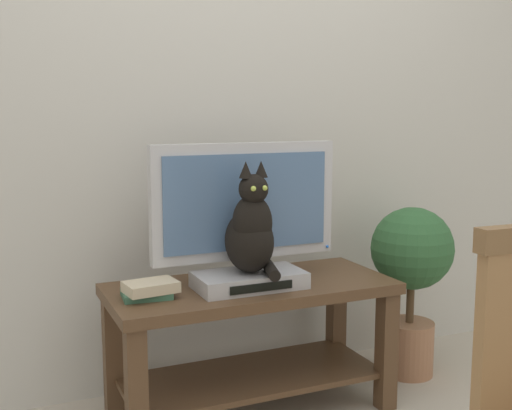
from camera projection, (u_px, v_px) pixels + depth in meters
name	position (u px, v px, depth m)	size (l,w,h in m)	color
back_wall	(221.00, 69.00, 2.86)	(7.00, 0.12, 2.80)	beige
tv_stand	(251.00, 323.00, 2.60)	(1.14, 0.50, 0.54)	#513823
tv	(245.00, 209.00, 2.58)	(0.77, 0.20, 0.56)	#B7B7BC
media_box	(249.00, 280.00, 2.51)	(0.42, 0.23, 0.06)	#ADADB2
cat	(251.00, 231.00, 2.47)	(0.19, 0.30, 0.43)	black
book_stack	(149.00, 290.00, 2.37)	(0.21, 0.17, 0.06)	#38664C
potted_plant	(411.00, 269.00, 2.95)	(0.38, 0.38, 0.79)	#9E6B4C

